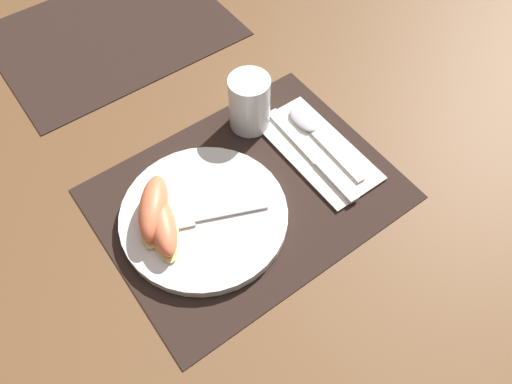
{
  "coord_description": "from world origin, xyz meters",
  "views": [
    {
      "loc": [
        -0.24,
        -0.35,
        0.65
      ],
      "look_at": [
        0.0,
        -0.02,
        0.02
      ],
      "focal_mm": 35.0,
      "sensor_mm": 36.0,
      "label": 1
    }
  ],
  "objects": [
    {
      "name": "napkin",
      "position": [
        0.14,
        -0.0,
        0.01
      ],
      "size": [
        0.11,
        0.22,
        0.0
      ],
      "color": "silver",
      "rests_on": "placemat"
    },
    {
      "name": "placemat_far",
      "position": [
        0.01,
        0.47,
        0.0
      ],
      "size": [
        0.45,
        0.34,
        0.0
      ],
      "color": "black",
      "rests_on": "ground_plane"
    },
    {
      "name": "placemat",
      "position": [
        0.0,
        0.0,
        0.0
      ],
      "size": [
        0.45,
        0.34,
        0.0
      ],
      "color": "black",
      "rests_on": "ground_plane"
    },
    {
      "name": "fork",
      "position": [
        -0.09,
        -0.0,
        0.02
      ],
      "size": [
        0.17,
        0.09,
        0.0
      ],
      "color": "#BCBCC1",
      "rests_on": "plate"
    },
    {
      "name": "knife",
      "position": [
        0.13,
        -0.01,
        0.01
      ],
      "size": [
        0.03,
        0.22,
        0.01
      ],
      "color": "#BCBCC1",
      "rests_on": "napkin"
    },
    {
      "name": "spoon",
      "position": [
        0.16,
        0.04,
        0.01
      ],
      "size": [
        0.04,
        0.18,
        0.01
      ],
      "color": "#BCBCC1",
      "rests_on": "napkin"
    },
    {
      "name": "ground_plane",
      "position": [
        0.0,
        0.0,
        0.0
      ],
      "size": [
        3.0,
        3.0,
        0.0
      ],
      "primitive_type": "plane",
      "color": "brown"
    },
    {
      "name": "plate",
      "position": [
        -0.08,
        -0.0,
        0.01
      ],
      "size": [
        0.25,
        0.25,
        0.02
      ],
      "color": "white",
      "rests_on": "placemat"
    },
    {
      "name": "juice_glass",
      "position": [
        0.09,
        0.11,
        0.05
      ],
      "size": [
        0.07,
        0.07,
        0.1
      ],
      "color": "silver",
      "rests_on": "placemat"
    },
    {
      "name": "citrus_wedge_0",
      "position": [
        -0.14,
        0.04,
        0.04
      ],
      "size": [
        0.1,
        0.12,
        0.05
      ],
      "color": "#F4DB84",
      "rests_on": "plate"
    },
    {
      "name": "citrus_wedge_1",
      "position": [
        -0.14,
        0.01,
        0.04
      ],
      "size": [
        0.08,
        0.12,
        0.04
      ],
      "color": "#F4DB84",
      "rests_on": "plate"
    }
  ]
}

